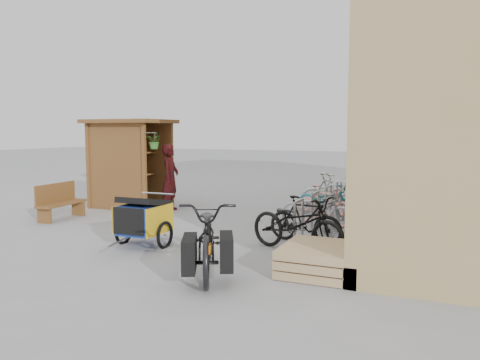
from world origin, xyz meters
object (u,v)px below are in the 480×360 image
at_px(kiosk, 127,151).
at_px(shopping_carts, 382,181).
at_px(bike_2, 317,210).
at_px(bike_7, 339,192).
at_px(bike_0, 297,224).
at_px(child_trailer, 143,217).
at_px(bike_4, 327,201).
at_px(pallet_stack, 317,259).
at_px(bike_6, 346,193).
at_px(bench, 59,201).
at_px(cargo_bike, 209,237).
at_px(bike_3, 325,205).
at_px(bike_1, 305,220).
at_px(bike_5, 334,195).
at_px(person_kiosk, 170,178).

bearing_deg(kiosk, shopping_carts, 33.50).
xyz_separation_m(bike_2, bike_7, (-0.12, 2.90, 0.04)).
bearing_deg(bike_0, bike_2, 22.45).
distance_m(child_trailer, bike_7, 6.02).
bearing_deg(bike_4, bike_7, 19.17).
xyz_separation_m(pallet_stack, bike_6, (-0.64, 5.55, 0.27)).
bearing_deg(bench, cargo_bike, -29.96).
bearing_deg(kiosk, bike_3, -3.67).
bearing_deg(bike_4, bike_1, -156.78).
xyz_separation_m(bike_2, bike_5, (0.02, 1.67, 0.11)).
distance_m(bench, bike_0, 6.09).
bearing_deg(bench, bike_7, 30.46).
distance_m(cargo_bike, person_kiosk, 5.68).
xyz_separation_m(bench, cargo_bike, (5.22, -2.42, 0.12)).
height_order(child_trailer, bike_1, child_trailer).
distance_m(child_trailer, cargo_bike, 2.15).
bearing_deg(bench, kiosk, 74.53).
distance_m(shopping_carts, bike_3, 4.57).
bearing_deg(person_kiosk, shopping_carts, -60.39).
bearing_deg(kiosk, bike_7, 20.29).
xyz_separation_m(kiosk, cargo_bike, (4.83, -4.56, -0.99)).
xyz_separation_m(person_kiosk, bike_3, (4.17, -0.30, -0.43)).
xyz_separation_m(bike_5, bike_7, (-0.14, 1.23, -0.08)).
height_order(bike_2, bike_6, bike_6).
height_order(bike_1, bike_2, bike_1).
height_order(bench, cargo_bike, cargo_bike).
bearing_deg(bike_2, pallet_stack, -157.32).
distance_m(child_trailer, bike_4, 4.72).
relative_size(kiosk, bike_7, 1.61).
height_order(pallet_stack, bike_7, bike_7).
height_order(person_kiosk, bike_4, person_kiosk).
xyz_separation_m(bench, bike_2, (5.92, 1.24, -0.01)).
bearing_deg(bike_6, bike_2, -173.48).
relative_size(bike_2, bike_6, 0.90).
distance_m(bike_3, bike_4, 0.89).
xyz_separation_m(bike_4, bike_5, (0.13, 0.25, 0.12)).
bearing_deg(bike_3, bike_5, 19.40).
bearing_deg(bike_4, bike_0, -156.87).
relative_size(kiosk, shopping_carts, 1.61).
bearing_deg(bike_4, kiosk, 114.33).
height_order(person_kiosk, bike_1, person_kiosk).
bearing_deg(bike_2, bike_5, 7.77).
bearing_deg(bench, person_kiosk, 44.46).
xyz_separation_m(bench, bike_1, (6.00, -0.00, 0.00)).
height_order(bike_3, bike_7, bike_7).
bearing_deg(bike_3, pallet_stack, -150.08).
relative_size(shopping_carts, bike_7, 1.00).
bearing_deg(bike_6, bike_7, 46.15).
xyz_separation_m(shopping_carts, bike_6, (-0.64, -2.48, -0.11)).
bearing_deg(bike_2, bike_7, 10.86).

